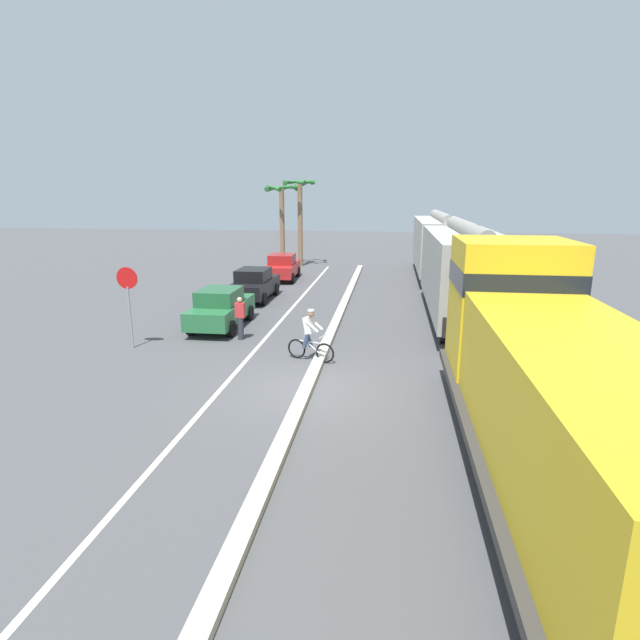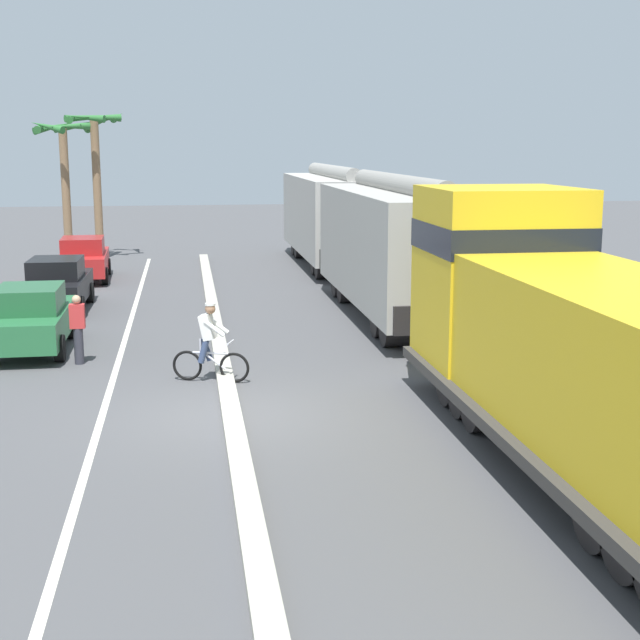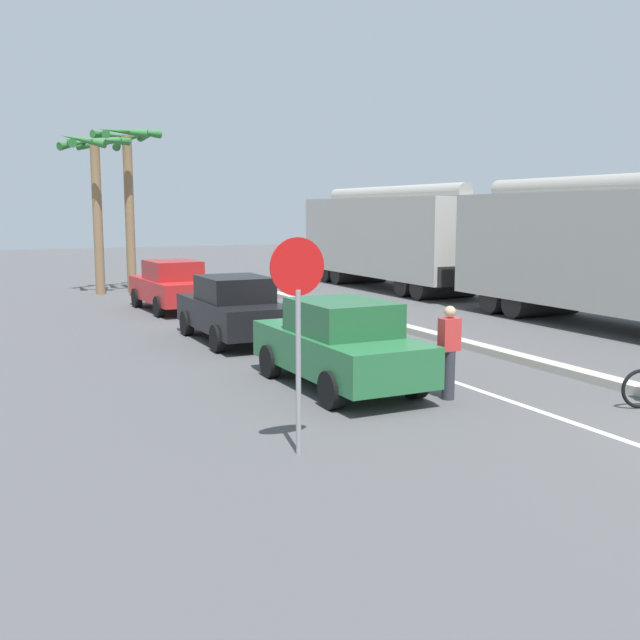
{
  "view_description": "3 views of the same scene",
  "coord_description": "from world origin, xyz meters",
  "px_view_note": "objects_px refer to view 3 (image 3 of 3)",
  "views": [
    {
      "loc": [
        2.19,
        -12.85,
        5.33
      ],
      "look_at": [
        -0.03,
        2.85,
        1.3
      ],
      "focal_mm": 28.0,
      "sensor_mm": 36.0,
      "label": 1
    },
    {
      "loc": [
        -0.74,
        -16.15,
        5.0
      ],
      "look_at": [
        1.78,
        0.57,
        1.67
      ],
      "focal_mm": 50.0,
      "sensor_mm": 36.0,
      "label": 2
    },
    {
      "loc": [
        -10.71,
        -5.76,
        3.23
      ],
      "look_at": [
        -3.77,
        8.58,
        0.87
      ],
      "focal_mm": 42.0,
      "sensor_mm": 36.0,
      "label": 3
    }
  ],
  "objects_px": {
    "parked_car_red": "(172,285)",
    "stop_sign": "(298,304)",
    "parked_car_green": "(339,344)",
    "palm_tree_near": "(128,168)",
    "hopper_car_middle": "(391,238)",
    "palm_tree_far": "(95,173)",
    "parked_car_black": "(233,308)",
    "pedestrian_by_cars": "(449,351)",
    "hopper_car_lead": "(614,253)"
  },
  "relations": [
    {
      "from": "hopper_car_lead",
      "to": "parked_car_green",
      "type": "height_order",
      "value": "hopper_car_lead"
    },
    {
      "from": "parked_car_red",
      "to": "stop_sign",
      "type": "xyz_separation_m",
      "value": [
        -2.22,
        -14.87,
        1.21
      ]
    },
    {
      "from": "parked_car_black",
      "to": "pedestrian_by_cars",
      "type": "xyz_separation_m",
      "value": [
        1.41,
        -7.09,
        0.03
      ]
    },
    {
      "from": "palm_tree_near",
      "to": "palm_tree_far",
      "type": "xyz_separation_m",
      "value": [
        -1.33,
        -0.37,
        -0.26
      ]
    },
    {
      "from": "palm_tree_far",
      "to": "hopper_car_lead",
      "type": "bearing_deg",
      "value": -52.96
    },
    {
      "from": "stop_sign",
      "to": "pedestrian_by_cars",
      "type": "height_order",
      "value": "stop_sign"
    },
    {
      "from": "hopper_car_middle",
      "to": "palm_tree_near",
      "type": "bearing_deg",
      "value": 160.13
    },
    {
      "from": "hopper_car_lead",
      "to": "pedestrian_by_cars",
      "type": "bearing_deg",
      "value": -152.52
    },
    {
      "from": "parked_car_green",
      "to": "palm_tree_far",
      "type": "bearing_deg",
      "value": 94.17
    },
    {
      "from": "parked_car_black",
      "to": "stop_sign",
      "type": "bearing_deg",
      "value": -103.7
    },
    {
      "from": "parked_car_black",
      "to": "pedestrian_by_cars",
      "type": "distance_m",
      "value": 7.22
    },
    {
      "from": "parked_car_green",
      "to": "palm_tree_near",
      "type": "distance_m",
      "value": 18.48
    },
    {
      "from": "hopper_car_lead",
      "to": "parked_car_green",
      "type": "relative_size",
      "value": 2.52
    },
    {
      "from": "hopper_car_lead",
      "to": "palm_tree_near",
      "type": "xyz_separation_m",
      "value": [
        -9.83,
        15.15,
        2.77
      ]
    },
    {
      "from": "parked_car_black",
      "to": "palm_tree_near",
      "type": "bearing_deg",
      "value": 89.3
    },
    {
      "from": "parked_car_red",
      "to": "pedestrian_by_cars",
      "type": "distance_m",
      "value": 13.41
    },
    {
      "from": "parked_car_green",
      "to": "hopper_car_middle",
      "type": "bearing_deg",
      "value": 55.73
    },
    {
      "from": "stop_sign",
      "to": "hopper_car_lead",
      "type": "bearing_deg",
      "value": 26.35
    },
    {
      "from": "parked_car_green",
      "to": "palm_tree_far",
      "type": "distance_m",
      "value": 18.1
    },
    {
      "from": "hopper_car_middle",
      "to": "palm_tree_far",
      "type": "bearing_deg",
      "value": 164.09
    },
    {
      "from": "hopper_car_middle",
      "to": "stop_sign",
      "type": "distance_m",
      "value": 21.33
    },
    {
      "from": "parked_car_red",
      "to": "pedestrian_by_cars",
      "type": "bearing_deg",
      "value": -84.48
    },
    {
      "from": "hopper_car_lead",
      "to": "hopper_car_middle",
      "type": "xyz_separation_m",
      "value": [
        0.0,
        11.6,
        0.0
      ]
    },
    {
      "from": "parked_car_red",
      "to": "pedestrian_by_cars",
      "type": "xyz_separation_m",
      "value": [
        1.29,
        -13.34,
        0.03
      ]
    },
    {
      "from": "hopper_car_middle",
      "to": "palm_tree_near",
      "type": "distance_m",
      "value": 10.81
    },
    {
      "from": "palm_tree_far",
      "to": "parked_car_black",
      "type": "bearing_deg",
      "value": -84.48
    },
    {
      "from": "hopper_car_lead",
      "to": "parked_car_black",
      "type": "xyz_separation_m",
      "value": [
        -9.98,
        2.63,
        -1.26
      ]
    },
    {
      "from": "stop_sign",
      "to": "parked_car_red",
      "type": "bearing_deg",
      "value": 81.52
    },
    {
      "from": "parked_car_red",
      "to": "pedestrian_by_cars",
      "type": "height_order",
      "value": "same"
    },
    {
      "from": "hopper_car_middle",
      "to": "parked_car_red",
      "type": "distance_m",
      "value": 10.31
    },
    {
      "from": "palm_tree_near",
      "to": "palm_tree_far",
      "type": "height_order",
      "value": "palm_tree_near"
    },
    {
      "from": "palm_tree_near",
      "to": "pedestrian_by_cars",
      "type": "distance_m",
      "value": 20.05
    },
    {
      "from": "hopper_car_middle",
      "to": "palm_tree_far",
      "type": "height_order",
      "value": "palm_tree_far"
    },
    {
      "from": "hopper_car_lead",
      "to": "palm_tree_near",
      "type": "height_order",
      "value": "palm_tree_near"
    },
    {
      "from": "hopper_car_middle",
      "to": "parked_car_green",
      "type": "distance_m",
      "value": 17.57
    },
    {
      "from": "hopper_car_middle",
      "to": "parked_car_black",
      "type": "relative_size",
      "value": 2.52
    },
    {
      "from": "parked_car_green",
      "to": "palm_tree_near",
      "type": "relative_size",
      "value": 0.65
    },
    {
      "from": "parked_car_red",
      "to": "stop_sign",
      "type": "height_order",
      "value": "stop_sign"
    },
    {
      "from": "parked_car_black",
      "to": "palm_tree_far",
      "type": "distance_m",
      "value": 12.78
    },
    {
      "from": "hopper_car_middle",
      "to": "parked_car_black",
      "type": "height_order",
      "value": "hopper_car_middle"
    },
    {
      "from": "parked_car_green",
      "to": "parked_car_red",
      "type": "height_order",
      "value": "same"
    },
    {
      "from": "hopper_car_middle",
      "to": "parked_car_black",
      "type": "bearing_deg",
      "value": -138.04
    },
    {
      "from": "palm_tree_far",
      "to": "parked_car_green",
      "type": "bearing_deg",
      "value": -85.83
    },
    {
      "from": "parked_car_green",
      "to": "palm_tree_far",
      "type": "relative_size",
      "value": 0.69
    },
    {
      "from": "stop_sign",
      "to": "pedestrian_by_cars",
      "type": "bearing_deg",
      "value": 23.48
    },
    {
      "from": "parked_car_green",
      "to": "palm_tree_near",
      "type": "bearing_deg",
      "value": 89.88
    },
    {
      "from": "palm_tree_far",
      "to": "pedestrian_by_cars",
      "type": "bearing_deg",
      "value": -82.36
    },
    {
      "from": "hopper_car_middle",
      "to": "parked_car_green",
      "type": "height_order",
      "value": "hopper_car_middle"
    },
    {
      "from": "hopper_car_lead",
      "to": "parked_car_red",
      "type": "relative_size",
      "value": 2.48
    },
    {
      "from": "hopper_car_lead",
      "to": "parked_car_black",
      "type": "bearing_deg",
      "value": 165.25
    }
  ]
}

